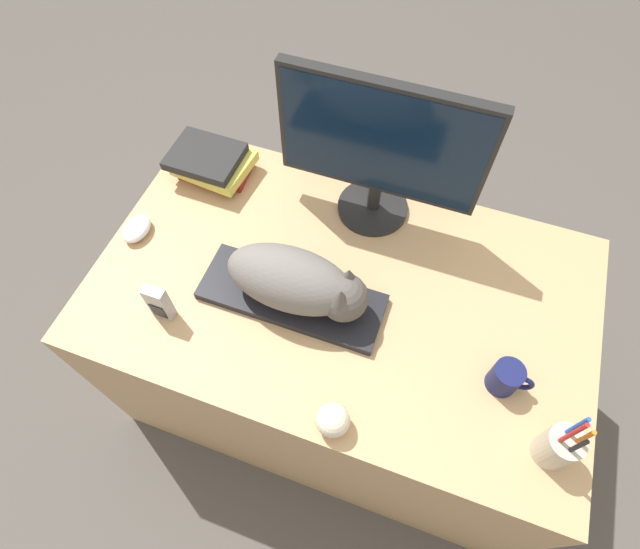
{
  "coord_description": "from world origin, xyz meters",
  "views": [
    {
      "loc": [
        0.16,
        -0.23,
        1.84
      ],
      "look_at": [
        -0.06,
        0.38,
        0.77
      ],
      "focal_mm": 28.0,
      "sensor_mm": 36.0,
      "label": 1
    }
  ],
  "objects_px": {
    "cat": "(300,282)",
    "coffee_mug": "(506,378)",
    "pen_cup": "(559,446)",
    "book_stack": "(212,162)",
    "computer_mouse": "(137,229)",
    "keyboard": "(292,297)",
    "monitor": "(382,148)",
    "baseball": "(333,420)",
    "phone": "(159,303)"
  },
  "relations": [
    {
      "from": "pen_cup",
      "to": "phone",
      "type": "bearing_deg",
      "value": 178.97
    },
    {
      "from": "phone",
      "to": "book_stack",
      "type": "xyz_separation_m",
      "value": [
        -0.09,
        0.47,
        -0.01
      ]
    },
    {
      "from": "coffee_mug",
      "to": "pen_cup",
      "type": "distance_m",
      "value": 0.17
    },
    {
      "from": "coffee_mug",
      "to": "book_stack",
      "type": "height_order",
      "value": "book_stack"
    },
    {
      "from": "cat",
      "to": "baseball",
      "type": "height_order",
      "value": "cat"
    },
    {
      "from": "baseball",
      "to": "phone",
      "type": "bearing_deg",
      "value": 166.3
    },
    {
      "from": "keyboard",
      "to": "cat",
      "type": "distance_m",
      "value": 0.09
    },
    {
      "from": "monitor",
      "to": "book_stack",
      "type": "distance_m",
      "value": 0.53
    },
    {
      "from": "monitor",
      "to": "pen_cup",
      "type": "relative_size",
      "value": 2.3
    },
    {
      "from": "cat",
      "to": "coffee_mug",
      "type": "height_order",
      "value": "cat"
    },
    {
      "from": "baseball",
      "to": "book_stack",
      "type": "relative_size",
      "value": 0.33
    },
    {
      "from": "monitor",
      "to": "pen_cup",
      "type": "height_order",
      "value": "monitor"
    },
    {
      "from": "keyboard",
      "to": "book_stack",
      "type": "distance_m",
      "value": 0.5
    },
    {
      "from": "keyboard",
      "to": "monitor",
      "type": "relative_size",
      "value": 0.89
    },
    {
      "from": "cat",
      "to": "baseball",
      "type": "xyz_separation_m",
      "value": [
        0.18,
        -0.27,
        -0.06
      ]
    },
    {
      "from": "book_stack",
      "to": "computer_mouse",
      "type": "bearing_deg",
      "value": -110.57
    },
    {
      "from": "pen_cup",
      "to": "book_stack",
      "type": "height_order",
      "value": "pen_cup"
    },
    {
      "from": "book_stack",
      "to": "pen_cup",
      "type": "bearing_deg",
      "value": -25.13
    },
    {
      "from": "pen_cup",
      "to": "phone",
      "type": "height_order",
      "value": "pen_cup"
    },
    {
      "from": "coffee_mug",
      "to": "phone",
      "type": "height_order",
      "value": "phone"
    },
    {
      "from": "monitor",
      "to": "keyboard",
      "type": "bearing_deg",
      "value": -107.93
    },
    {
      "from": "cat",
      "to": "pen_cup",
      "type": "distance_m",
      "value": 0.66
    },
    {
      "from": "cat",
      "to": "pen_cup",
      "type": "xyz_separation_m",
      "value": [
        0.64,
        -0.17,
        -0.04
      ]
    },
    {
      "from": "monitor",
      "to": "computer_mouse",
      "type": "bearing_deg",
      "value": -153.29
    },
    {
      "from": "cat",
      "to": "book_stack",
      "type": "xyz_separation_m",
      "value": [
        -0.41,
        0.32,
        -0.05
      ]
    },
    {
      "from": "computer_mouse",
      "to": "pen_cup",
      "type": "xyz_separation_m",
      "value": [
        1.15,
        -0.22,
        0.04
      ]
    },
    {
      "from": "keyboard",
      "to": "monitor",
      "type": "distance_m",
      "value": 0.44
    },
    {
      "from": "book_stack",
      "to": "cat",
      "type": "bearing_deg",
      "value": -38.65
    },
    {
      "from": "monitor",
      "to": "computer_mouse",
      "type": "height_order",
      "value": "monitor"
    },
    {
      "from": "pen_cup",
      "to": "monitor",
      "type": "bearing_deg",
      "value": 136.88
    },
    {
      "from": "cat",
      "to": "pen_cup",
      "type": "relative_size",
      "value": 1.55
    },
    {
      "from": "monitor",
      "to": "coffee_mug",
      "type": "xyz_separation_m",
      "value": [
        0.43,
        -0.4,
        -0.2
      ]
    },
    {
      "from": "pen_cup",
      "to": "book_stack",
      "type": "distance_m",
      "value": 1.15
    },
    {
      "from": "keyboard",
      "to": "baseball",
      "type": "relative_size",
      "value": 6.15
    },
    {
      "from": "monitor",
      "to": "baseball",
      "type": "xyz_separation_m",
      "value": [
        0.09,
        -0.62,
        -0.2
      ]
    },
    {
      "from": "monitor",
      "to": "phone",
      "type": "height_order",
      "value": "monitor"
    },
    {
      "from": "computer_mouse",
      "to": "book_stack",
      "type": "distance_m",
      "value": 0.29
    },
    {
      "from": "keyboard",
      "to": "monitor",
      "type": "bearing_deg",
      "value": 72.07
    },
    {
      "from": "cat",
      "to": "monitor",
      "type": "relative_size",
      "value": 0.68
    },
    {
      "from": "keyboard",
      "to": "book_stack",
      "type": "xyz_separation_m",
      "value": [
        -0.38,
        0.32,
        0.03
      ]
    },
    {
      "from": "cat",
      "to": "monitor",
      "type": "distance_m",
      "value": 0.39
    },
    {
      "from": "phone",
      "to": "computer_mouse",
      "type": "bearing_deg",
      "value": 134.26
    },
    {
      "from": "keyboard",
      "to": "baseball",
      "type": "distance_m",
      "value": 0.34
    },
    {
      "from": "monitor",
      "to": "book_stack",
      "type": "height_order",
      "value": "monitor"
    },
    {
      "from": "book_stack",
      "to": "keyboard",
      "type": "bearing_deg",
      "value": -40.51
    },
    {
      "from": "computer_mouse",
      "to": "baseball",
      "type": "relative_size",
      "value": 1.28
    },
    {
      "from": "keyboard",
      "to": "cat",
      "type": "relative_size",
      "value": 1.32
    },
    {
      "from": "cat",
      "to": "book_stack",
      "type": "distance_m",
      "value": 0.52
    },
    {
      "from": "cat",
      "to": "baseball",
      "type": "relative_size",
      "value": 4.66
    },
    {
      "from": "monitor",
      "to": "book_stack",
      "type": "relative_size",
      "value": 2.28
    }
  ]
}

